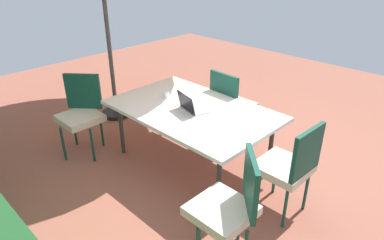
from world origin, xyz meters
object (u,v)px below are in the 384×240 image
object	(u,v)px
dining_table	(192,112)
chair_northwest	(230,204)
cup	(166,95)
chair_northeast	(81,111)
chair_west	(290,165)
chair_south	(231,103)
laptop	(192,107)

from	to	relation	value
dining_table	chair_northwest	bearing A→B (deg)	146.26
dining_table	chair_northwest	world-z (taller)	chair_northwest
dining_table	cup	distance (m)	0.44
chair_northeast	chair_northwest	size ratio (longest dim) A/B	1.00
dining_table	chair_northwest	xyz separation A→B (m)	(-1.19, 0.80, -0.13)
chair_northeast	dining_table	bearing A→B (deg)	-7.84
chair_west	chair_south	xyz separation A→B (m)	(1.27, -0.73, 0.00)
chair_northeast	cup	size ratio (longest dim) A/B	11.12
chair_south	cup	distance (m)	0.87
chair_northwest	laptop	world-z (taller)	chair_northwest
chair_northwest	chair_south	distance (m)	1.96
chair_south	cup	world-z (taller)	chair_south
chair_northwest	chair_northeast	bearing A→B (deg)	-136.09
dining_table	chair_west	size ratio (longest dim) A/B	1.91
chair_northeast	chair_northwest	bearing A→B (deg)	-41.48
dining_table	chair_south	distance (m)	0.75
chair_northwest	cup	bearing A→B (deg)	-160.78
dining_table	chair_northwest	distance (m)	1.44
cup	chair_west	bearing A→B (deg)	-179.54
dining_table	cup	xyz separation A→B (m)	(0.43, 0.00, 0.09)
dining_table	chair_northeast	world-z (taller)	chair_northeast
chair_west	cup	world-z (taller)	chair_west
chair_northeast	cup	xyz separation A→B (m)	(-0.74, -0.74, 0.22)
chair_northeast	chair_northwest	xyz separation A→B (m)	(-2.37, 0.06, 0.00)
chair_south	dining_table	bearing A→B (deg)	94.20
chair_west	chair_south	bearing A→B (deg)	-117.25
chair_west	chair_south	world-z (taller)	same
chair_west	cup	xyz separation A→B (m)	(1.68, 0.01, 0.22)
cup	laptop	bearing A→B (deg)	174.51
chair_northeast	chair_south	world-z (taller)	same
chair_northeast	cup	distance (m)	1.07
chair_northwest	chair_west	size ratio (longest dim) A/B	1.00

